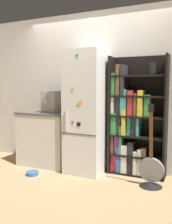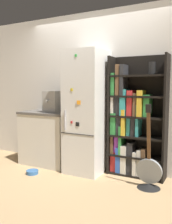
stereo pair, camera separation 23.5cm
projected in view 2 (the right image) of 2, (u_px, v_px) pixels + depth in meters
name	position (u px, v px, depth m)	size (l,w,h in m)	color
ground_plane	(83.00, 173.00, 3.94)	(16.00, 16.00, 0.00)	tan
wall_back	(96.00, 90.00, 4.22)	(8.00, 0.05, 2.60)	silver
refrigerator	(87.00, 112.00, 3.96)	(0.58, 0.65, 1.92)	white
bookshelf	(132.00, 122.00, 3.81)	(0.87, 0.29, 1.83)	black
kitchen_counter	(48.00, 138.00, 4.41)	(0.91, 0.59, 0.93)	silver
espresso_machine	(53.00, 102.00, 4.26)	(0.27, 0.33, 0.36)	#A5A39E
guitar	(149.00, 176.00, 3.36)	(0.35, 0.31, 1.15)	black
pet_bowl	(32.00, 172.00, 3.91)	(0.19, 0.19, 0.06)	#3366A5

